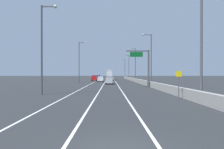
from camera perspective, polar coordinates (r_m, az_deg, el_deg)
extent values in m
plane|color=#26282B|center=(70.33, -0.31, -1.96)|extent=(320.00, 320.00, 0.00)
cube|color=silver|center=(61.56, -5.41, -2.28)|extent=(0.16, 130.00, 0.00)
cube|color=silver|center=(61.36, -2.15, -2.28)|extent=(0.16, 130.00, 0.00)
cube|color=silver|center=(61.37, 1.12, -2.28)|extent=(0.16, 130.00, 0.00)
cube|color=gray|center=(47.07, 9.64, -2.39)|extent=(0.60, 120.00, 1.10)
cylinder|color=#47474C|center=(37.47, 11.34, 1.83)|extent=(0.36, 0.36, 7.50)
cube|color=#47474C|center=(37.34, 7.94, 7.30)|extent=(4.50, 0.20, 0.20)
cube|color=#0C5923|center=(37.11, 7.62, 6.25)|extent=(2.60, 0.10, 1.00)
cylinder|color=#4C4C51|center=(21.06, 20.13, -3.90)|extent=(0.10, 0.10, 2.40)
cube|color=yellow|center=(20.97, 20.18, 0.19)|extent=(0.60, 0.04, 0.60)
cylinder|color=#4C4C51|center=(20.24, 26.16, 9.03)|extent=(0.24, 0.24, 11.64)
cylinder|color=#4C4C51|center=(42.09, 12.14, 4.47)|extent=(0.24, 0.24, 11.64)
cube|color=#4C4C51|center=(42.70, 10.94, 12.10)|extent=(1.80, 0.12, 0.12)
sphere|color=beige|center=(42.53, 9.73, 12.15)|extent=(0.44, 0.44, 0.44)
cylinder|color=#4C4C51|center=(64.71, 7.31, 3.00)|extent=(0.24, 0.24, 11.64)
cube|color=#4C4C51|center=(65.11, 6.52, 7.99)|extent=(1.80, 0.12, 0.12)
sphere|color=beige|center=(65.01, 5.73, 8.00)|extent=(0.44, 0.44, 0.44)
cylinder|color=#4C4C51|center=(87.62, 5.28, 2.28)|extent=(0.24, 0.24, 11.64)
cube|color=#4C4C51|center=(87.91, 4.69, 5.98)|extent=(1.80, 0.12, 0.12)
sphere|color=beige|center=(87.84, 4.10, 5.98)|extent=(0.44, 0.44, 0.44)
cylinder|color=#4C4C51|center=(110.59, 4.03, 1.86)|extent=(0.24, 0.24, 11.64)
cube|color=#4C4C51|center=(110.82, 3.57, 4.79)|extent=(1.80, 0.12, 0.12)
sphere|color=beige|center=(110.76, 3.10, 4.79)|extent=(0.44, 0.44, 0.44)
cylinder|color=#4C4C51|center=(25.69, -21.15, 7.17)|extent=(0.24, 0.24, 11.64)
cube|color=#4C4C51|center=(26.68, -19.25, 19.43)|extent=(1.80, 0.12, 0.12)
sphere|color=beige|center=(26.42, -17.29, 19.62)|extent=(0.44, 0.44, 0.44)
cylinder|color=#4C4C51|center=(52.41, -10.27, 3.64)|extent=(0.24, 0.24, 11.64)
cube|color=#4C4C51|center=(52.90, -9.30, 9.79)|extent=(1.80, 0.12, 0.12)
sphere|color=beige|center=(52.78, -8.32, 9.81)|extent=(0.44, 0.44, 0.44)
cube|color=#B7B7BC|center=(47.50, -0.87, -1.89)|extent=(1.77, 4.24, 1.20)
cube|color=gray|center=(47.05, -0.87, -0.81)|extent=(1.54, 1.92, 0.60)
cylinder|color=black|center=(49.20, -1.74, -2.52)|extent=(0.23, 0.68, 0.68)
cylinder|color=black|center=(49.17, 0.08, -2.52)|extent=(0.23, 0.68, 0.68)
cylinder|color=black|center=(45.89, -1.88, -2.72)|extent=(0.23, 0.68, 0.68)
cylinder|color=black|center=(45.86, 0.07, -2.72)|extent=(0.23, 0.68, 0.68)
cube|color=red|center=(68.19, -5.53, -1.24)|extent=(1.92, 4.61, 1.20)
cube|color=maroon|center=(67.72, -5.57, -0.49)|extent=(1.67, 2.08, 0.60)
cylinder|color=black|center=(70.13, -6.08, -1.69)|extent=(0.23, 0.68, 0.68)
cylinder|color=black|center=(69.97, -4.68, -1.70)|extent=(0.23, 0.68, 0.68)
cylinder|color=black|center=(66.47, -6.42, -1.80)|extent=(0.23, 0.68, 0.68)
cylinder|color=black|center=(66.30, -4.95, -1.80)|extent=(0.23, 0.68, 0.68)
cube|color=white|center=(61.74, -3.59, -1.52)|extent=(1.89, 4.07, 0.94)
cube|color=#96969E|center=(61.31, -3.61, -0.81)|extent=(1.66, 1.83, 0.60)
cylinder|color=black|center=(63.38, -4.30, -1.90)|extent=(0.22, 0.68, 0.68)
cylinder|color=black|center=(63.30, -2.74, -1.90)|extent=(0.22, 0.68, 0.68)
cylinder|color=black|center=(60.22, -4.49, -2.01)|extent=(0.22, 0.68, 0.68)
cylinder|color=black|center=(60.13, -2.85, -2.01)|extent=(0.22, 0.68, 0.68)
cube|color=#1E389E|center=(99.33, -4.12, -0.81)|extent=(1.91, 4.16, 1.07)
cube|color=navy|center=(98.91, -4.14, -0.33)|extent=(1.66, 1.88, 0.60)
cylinder|color=black|center=(101.02, -4.53, -1.10)|extent=(0.23, 0.68, 0.68)
cylinder|color=black|center=(100.90, -3.57, -1.10)|extent=(0.23, 0.68, 0.68)
cylinder|color=black|center=(97.80, -4.68, -1.14)|extent=(0.23, 0.68, 0.68)
cylinder|color=black|center=(97.67, -3.69, -1.14)|extent=(0.23, 0.68, 0.68)
cube|color=silver|center=(78.12, -0.74, -0.33)|extent=(2.55, 9.95, 2.85)
cube|color=gray|center=(80.31, -0.71, 1.10)|extent=(2.15, 2.21, 1.10)
cylinder|color=black|center=(82.43, -1.47, -1.29)|extent=(0.24, 1.00, 1.00)
cylinder|color=black|center=(82.39, 0.09, -1.29)|extent=(0.24, 1.00, 1.00)
cylinder|color=black|center=(73.93, -1.67, -1.47)|extent=(0.24, 1.00, 1.00)
cylinder|color=black|center=(73.88, 0.06, -1.47)|extent=(0.24, 1.00, 1.00)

